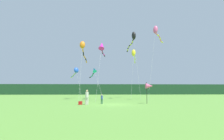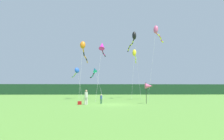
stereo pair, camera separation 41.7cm
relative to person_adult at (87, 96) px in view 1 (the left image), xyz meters
The scene contains 13 objects.
ground_plane 3.36m from the person_adult, ahead, with size 120.00×120.00×0.00m, color #5B9338.
distant_treeline 45.15m from the person_adult, 85.90° to the left, with size 108.00×2.14×3.86m, color #1E4228.
person_adult is the anchor object (origin of this frame).
person_child 1.98m from the person_adult, 27.54° to the left, with size 0.26×0.26×1.17m.
cooler_box 1.06m from the person_adult, behind, with size 0.42×0.40×0.39m, color red.
banner_flag_pole 7.84m from the person_adult, ahead, with size 0.90×0.70×2.67m.
kite_black 17.01m from the person_adult, 55.71° to the left, with size 1.17×8.21×12.67m.
kite_orange 13.06m from the person_adult, 100.42° to the left, with size 1.01×11.36×10.36m.
kite_blue 15.12m from the person_adult, 104.57° to the left, with size 3.21×5.21×6.22m.
kite_rainbow 17.26m from the person_adult, 35.62° to the left, with size 4.71×6.37×12.76m.
kite_yellow 20.24m from the person_adult, 62.42° to the left, with size 2.47×8.11×10.56m.
kite_cyan 11.61m from the person_adult, 89.28° to the left, with size 2.94×7.62×5.93m.
kite_magenta 12.86m from the person_adult, 80.69° to the left, with size 1.41×8.44×10.37m.
Camera 1 is at (-1.25, -20.42, 1.69)m, focal length 27.56 mm.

